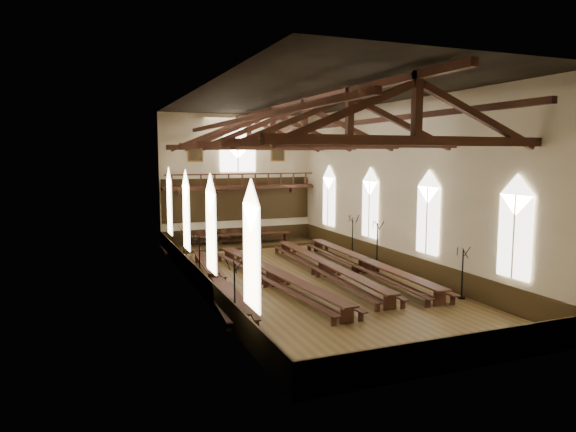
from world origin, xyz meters
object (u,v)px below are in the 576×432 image
refectory_row_c (326,265)px  candelabrum_right_mid (377,253)px  candelabrum_left_far (184,254)px  candelabrum_right_near (462,283)px  candelabrum_left_near (235,303)px  candelabrum_left_mid (200,268)px  candelabrum_right_far (352,244)px  refectory_row_a (216,279)px  high_table (238,235)px  refectory_row_d (366,262)px  dais (239,245)px  refectory_row_b (274,274)px

refectory_row_c → candelabrum_right_mid: candelabrum_right_mid is taller
candelabrum_left_far → candelabrum_right_near: size_ratio=1.02×
candelabrum_left_near → candelabrum_left_mid: size_ratio=0.97×
candelabrum_right_far → candelabrum_left_near: bearing=-137.6°
refectory_row_a → high_table: (4.52, 11.39, 0.34)m
refectory_row_a → candelabrum_right_mid: candelabrum_right_mid is taller
refectory_row_d → refectory_row_a: bearing=-178.4°
high_table → candelabrum_left_far: (-5.09, -5.41, -0.06)m
dais → candelabrum_left_mid: bearing=-116.8°
candelabrum_left_mid → candelabrum_right_far: size_ratio=0.94×
candelabrum_right_near → high_table: bearing=108.8°
refectory_row_b → high_table: size_ratio=1.85×
candelabrum_left_near → candelabrum_right_near: size_ratio=1.04×
refectory_row_b → candelabrum_left_near: 6.24m
candelabrum_left_near → candelabrum_right_far: candelabrum_right_far is taller
dais → candelabrum_right_mid: bearing=-58.9°
candelabrum_right_near → candelabrum_right_far: bearing=90.0°
refectory_row_d → candelabrum_left_mid: size_ratio=5.58×
candelabrum_left_far → candelabrum_right_mid: 12.00m
refectory_row_b → dais: (1.48, 11.85, -0.48)m
candelabrum_right_far → candelabrum_left_mid: bearing=-163.6°
refectory_row_c → refectory_row_d: bearing=-5.0°
candelabrum_right_near → dais: bearing=108.8°
refectory_row_d → dais: size_ratio=1.33×
candelabrum_left_far → candelabrum_right_far: (11.10, -1.41, 0.09)m
dais → candelabrum_left_near: 17.70m
refectory_row_c → dais: (-2.06, 10.93, -0.48)m
candelabrum_left_far → dais: bearing=46.7°
candelabrum_left_mid → candelabrum_right_far: 11.57m
refectory_row_b → high_table: 11.95m
refectory_row_d → candelabrum_left_far: 11.20m
candelabrum_left_near → candelabrum_right_near: candelabrum_left_near is taller
dais → candelabrum_left_far: size_ratio=4.44×
dais → high_table: size_ratio=1.42×
refectory_row_a → refectory_row_c: size_ratio=0.94×
refectory_row_b → candelabrum_right_mid: bearing=14.2°
refectory_row_a → high_table: bearing=68.3°
refectory_row_a → candelabrum_left_near: bearing=-95.8°
candelabrum_left_far → candelabrum_right_mid: candelabrum_right_mid is taller
dais → candelabrum_left_far: 7.46m
high_table → candelabrum_left_mid: (-5.09, -10.08, -0.01)m
candelabrum_left_mid → candelabrum_right_far: bearing=16.4°
candelabrum_right_mid → candelabrum_right_far: bearing=90.0°
high_table → candelabrum_right_near: bearing=-71.2°
candelabrum_left_mid → candelabrum_right_near: 13.45m
dais → candelabrum_right_far: 9.12m
refectory_row_d → candelabrum_right_near: 6.71m
refectory_row_c → candelabrum_left_far: candelabrum_left_far is taller
refectory_row_d → candelabrum_left_far: (-9.62, 5.74, 0.18)m
refectory_row_a → candelabrum_left_mid: 1.47m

